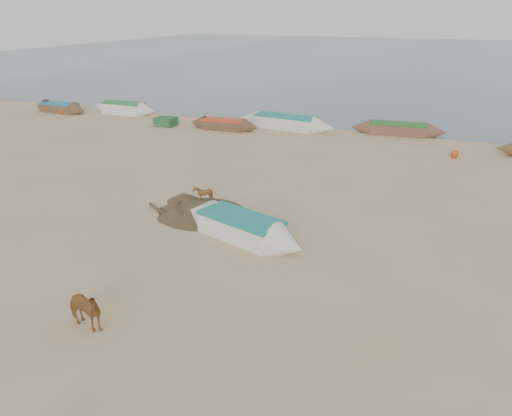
# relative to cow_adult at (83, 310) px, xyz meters

# --- Properties ---
(ground) EXTENTS (140.00, 140.00, 0.00)m
(ground) POSITION_rel_cow_adult_xyz_m (1.80, 3.29, -0.57)
(ground) COLOR tan
(ground) RESTS_ON ground
(sea) EXTENTS (160.00, 160.00, 0.00)m
(sea) POSITION_rel_cow_adult_xyz_m (1.80, 85.29, -0.56)
(sea) COLOR slate
(sea) RESTS_ON ground
(cow_adult) EXTENTS (1.42, 0.80, 1.13)m
(cow_adult) POSITION_rel_cow_adult_xyz_m (0.00, 0.00, 0.00)
(cow_adult) COLOR #925F30
(cow_adult) RESTS_ON ground
(calf_front) EXTENTS (0.71, 0.64, 0.77)m
(calf_front) POSITION_rel_cow_adult_xyz_m (-1.55, 9.32, -0.18)
(calf_front) COLOR brown
(calf_front) RESTS_ON ground
(near_canoe) EXTENTS (5.63, 2.94, 0.84)m
(near_canoe) POSITION_rel_cow_adult_xyz_m (1.44, 6.71, -0.15)
(near_canoe) COLOR white
(near_canoe) RESTS_ON ground
(debris_pile) EXTENTS (3.81, 3.81, 0.49)m
(debris_pile) POSITION_rel_cow_adult_xyz_m (-0.96, 8.19, -0.32)
(debris_pile) COLOR brown
(debris_pile) RESTS_ON ground
(waterline_canoes) EXTENTS (53.52, 4.88, 0.94)m
(waterline_canoes) POSITION_rel_cow_adult_xyz_m (0.70, 23.57, -0.14)
(waterline_canoes) COLOR brown
(waterline_canoes) RESTS_ON ground
(beach_clutter) EXTENTS (45.35, 5.14, 0.64)m
(beach_clutter) POSITION_rel_cow_adult_xyz_m (5.49, 22.74, -0.27)
(beach_clutter) COLOR #285A33
(beach_clutter) RESTS_ON ground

